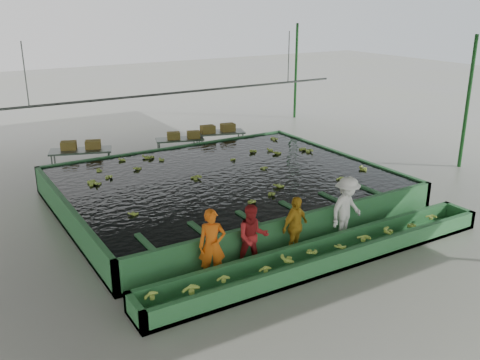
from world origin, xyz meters
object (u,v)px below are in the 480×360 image
sorting_trough (327,255)px  packing_table_right (218,143)px  worker_b (253,237)px  packing_table_left (82,163)px  box_stack_mid (184,139)px  flotation_tank (224,188)px  packing_table_mid (180,149)px  box_stack_left (81,149)px  worker_c (295,227)px  worker_a (212,245)px  worker_d (347,209)px  box_stack_right (218,132)px

sorting_trough → packing_table_right: (2.50, 9.97, 0.24)m
worker_b → packing_table_left: worker_b is taller
worker_b → packing_table_left: size_ratio=0.74×
worker_b → packing_table_left: (-1.54, 9.25, -0.31)m
box_stack_mid → packing_table_left: bearing=-179.8°
worker_b → flotation_tank: bearing=90.2°
packing_table_mid → box_stack_left: bearing=-179.8°
worker_c → box_stack_mid: (1.34, 9.27, 0.07)m
worker_a → sorting_trough: bearing=6.2°
sorting_trough → worker_b: (-1.65, 0.80, 0.56)m
worker_a → worker_d: (4.06, 0.00, 0.04)m
flotation_tank → box_stack_mid: bearing=79.1°
flotation_tank → worker_c: bearing=-95.1°
flotation_tank → packing_table_left: size_ratio=4.57×
worker_d → sorting_trough: bearing=-161.7°
worker_d → box_stack_mid: worker_d is taller
flotation_tank → worker_b: (-1.65, -4.30, 0.36)m
box_stack_right → packing_table_right: bearing=50.6°
worker_c → box_stack_left: (-2.75, 9.34, 0.20)m
worker_b → worker_a: bearing=-158.9°
worker_d → box_stack_right: worker_d is taller
sorting_trough → worker_d: 1.67m
packing_table_right → box_stack_left: size_ratio=1.52×
packing_table_right → packing_table_left: bearing=179.3°
worker_c → packing_table_mid: 9.44m
worker_b → box_stack_left: size_ratio=1.15×
worker_a → packing_table_left: 9.27m
packing_table_left → box_stack_mid: (4.15, 0.02, 0.37)m
packing_table_right → box_stack_mid: size_ratio=1.64×
packing_table_left → worker_c: bearing=-73.1°
worker_b → box_stack_mid: (2.61, 9.27, 0.06)m
packing_table_mid → worker_d: bearing=-87.0°
flotation_tank → packing_table_right: bearing=62.8°
worker_b → worker_c: size_ratio=1.02×
sorting_trough → worker_b: size_ratio=6.19×
worker_a → packing_table_left: bearing=115.1°
flotation_tank → packing_table_right: 5.48m
box_stack_mid → sorting_trough: bearing=-95.4°
worker_b → packing_table_right: bearing=86.8°
worker_a → packing_table_mid: size_ratio=0.91×
sorting_trough → packing_table_mid: bearing=85.4°
box_stack_left → box_stack_mid: bearing=-1.1°
worker_c → packing_table_left: bearing=90.9°
worker_c → worker_b: bearing=164.0°
box_stack_mid → packing_table_right: bearing=-3.4°
worker_c → packing_table_mid: bearing=66.7°
worker_d → worker_b: bearing=166.9°
worker_d → box_stack_right: size_ratio=1.24×
worker_a → worker_c: size_ratio=1.09×
flotation_tank → worker_d: 4.52m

